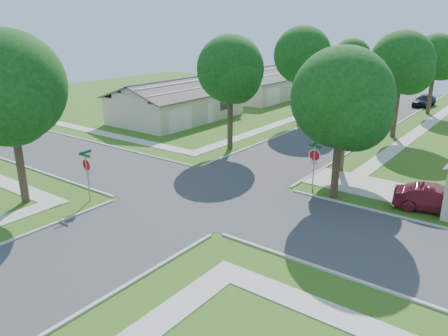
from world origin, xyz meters
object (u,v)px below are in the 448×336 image
tree_e_mid (402,66)px  car_driveway (436,199)px  tree_w_far (352,60)px  tree_ne_corner (343,102)px  house_nw_near (177,105)px  car_curb_east (424,100)px  house_nw_far (262,87)px  tree_w_near (231,72)px  stop_sign_ne (314,157)px  stop_sign_sw (87,167)px  car_curb_west (372,104)px  tree_w_mid (303,58)px  tree_e_far (436,59)px  tree_sw_corner (10,92)px  tree_e_near (348,89)px

tree_e_mid → car_driveway: size_ratio=2.16×
tree_w_far → tree_ne_corner: tree_ne_corner is taller
house_nw_near → car_curb_east: bearing=50.9°
car_driveway → house_nw_far: bearing=33.9°
tree_w_near → house_nw_far: 26.05m
stop_sign_ne → tree_w_near: tree_w_near is taller
stop_sign_sw → car_driveway: stop_sign_sw is taller
tree_ne_corner → tree_e_mid: bearing=95.4°
house_nw_near → car_curb_west: 23.00m
stop_sign_sw → house_nw_near: size_ratio=0.22×
tree_w_mid → tree_w_near: bearing=-90.0°
house_nw_near → tree_w_near: bearing=-27.8°
tree_w_mid → house_nw_far: size_ratio=0.70×
car_curb_east → house_nw_far: bearing=-154.7°
tree_e_mid → tree_w_near: bearing=-128.1°
tree_e_far → car_driveway: 29.76m
tree_w_mid → car_curb_west: 13.38m
tree_w_near → car_driveway: bearing=-12.3°
tree_w_mid → car_curb_east: 20.09m
stop_sign_ne → tree_e_far: tree_e_far is taller
stop_sign_ne → house_nw_near: house_nw_near is taller
tree_e_far → tree_ne_corner: (1.61, -29.80, -0.39)m
tree_e_mid → house_nw_near: size_ratio=0.68×
tree_w_mid → tree_w_far: tree_w_mid is taller
stop_sign_sw → tree_sw_corner: (-2.74, -2.29, 4.23)m
car_curb_west → tree_e_far: bearing=-172.7°
tree_w_far → tree_sw_corner: size_ratio=0.84×
tree_e_mid → tree_sw_corner: (-12.19, -28.00, 0.01)m
tree_w_far → car_curb_west: 6.06m
tree_w_mid → car_driveway: size_ratio=2.24×
tree_e_far → tree_w_far: 9.42m
stop_sign_sw → tree_w_mid: 26.09m
tree_e_near → car_driveway: (6.75, -3.51, -4.94)m
tree_ne_corner → stop_sign_ne: bearing=163.4°
house_nw_far → car_curb_west: size_ratio=2.71×
tree_e_near → tree_ne_corner: size_ratio=0.96×
house_nw_near → car_driveway: bearing=-19.1°
tree_e_mid → tree_w_mid: size_ratio=0.96×
tree_e_mid → tree_w_near: size_ratio=1.03×
tree_e_far → tree_sw_corner: bearing=-106.6°
stop_sign_ne → car_curb_east: bearing=92.5°
tree_w_far → house_nw_far: tree_w_far is taller
tree_w_mid → house_nw_near: size_ratio=0.70×
stop_sign_ne → car_curb_west: bearing=101.9°
tree_e_near → tree_w_far: bearing=110.6°
tree_e_near → tree_ne_corner: 5.06m
tree_e_near → tree_ne_corner: tree_ne_corner is taller
tree_ne_corner → house_nw_near: size_ratio=0.64×
tree_e_far → tree_w_mid: (-9.39, -13.00, 0.51)m
car_driveway → car_curb_west: 29.92m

